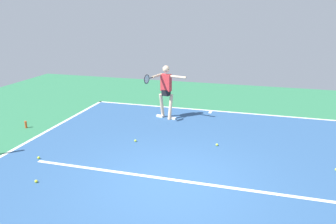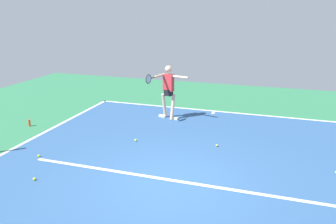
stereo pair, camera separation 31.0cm
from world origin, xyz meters
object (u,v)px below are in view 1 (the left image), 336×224
(tennis_player, at_px, (166,88))
(tennis_ball_near_service_line, at_px, (336,170))
(tennis_ball_by_baseline, at_px, (217,145))
(water_bottle, at_px, (26,125))
(tennis_ball_by_sideline, at_px, (135,141))
(tennis_ball_near_player, at_px, (36,181))
(tennis_ball_centre_court, at_px, (39,158))

(tennis_player, distance_m, tennis_ball_near_service_line, 5.63)
(tennis_ball_by_baseline, bearing_deg, tennis_ball_near_service_line, 165.82)
(water_bottle, bearing_deg, tennis_ball_by_baseline, -178.06)
(tennis_ball_by_baseline, height_order, tennis_ball_by_sideline, same)
(tennis_ball_near_player, height_order, water_bottle, water_bottle)
(tennis_ball_near_service_line, distance_m, tennis_ball_by_baseline, 2.94)
(tennis_player, height_order, tennis_ball_near_service_line, tennis_player)
(tennis_player, bearing_deg, tennis_ball_centre_court, 74.98)
(tennis_player, relative_size, tennis_ball_by_sideline, 27.51)
(tennis_ball_by_baseline, distance_m, water_bottle, 5.96)
(tennis_ball_near_service_line, xyz_separation_m, tennis_ball_by_baseline, (2.85, -0.72, 0.00))
(tennis_ball_by_baseline, relative_size, water_bottle, 0.30)
(tennis_ball_by_sideline, distance_m, water_bottle, 3.72)
(tennis_ball_by_baseline, height_order, tennis_ball_centre_court, same)
(tennis_ball_centre_court, distance_m, tennis_ball_by_sideline, 2.56)
(tennis_ball_near_service_line, xyz_separation_m, tennis_ball_by_sideline, (5.10, -0.39, 0.00))
(tennis_ball_centre_court, bearing_deg, tennis_player, -118.19)
(tennis_ball_centre_court, bearing_deg, tennis_ball_by_baseline, -153.62)
(tennis_player, xyz_separation_m, tennis_ball_near_player, (1.43, 5.01, -1.02))
(tennis_ball_centre_court, bearing_deg, tennis_ball_near_player, 124.02)
(tennis_ball_centre_court, xyz_separation_m, tennis_ball_by_sideline, (-1.90, -1.72, 0.00))
(tennis_ball_by_sideline, bearing_deg, tennis_ball_by_baseline, -171.52)
(tennis_ball_by_baseline, height_order, tennis_ball_near_player, same)
(tennis_ball_near_service_line, relative_size, tennis_ball_by_baseline, 1.00)
(tennis_player, height_order, water_bottle, tennis_player)
(tennis_ball_near_player, relative_size, tennis_ball_centre_court, 1.00)
(tennis_ball_near_player, height_order, tennis_ball_centre_court, same)
(tennis_ball_near_service_line, bearing_deg, tennis_ball_by_baseline, -14.18)
(tennis_ball_near_player, distance_m, tennis_ball_by_sideline, 3.01)
(tennis_player, height_order, tennis_ball_by_sideline, tennis_player)
(tennis_ball_near_player, xyz_separation_m, tennis_ball_centre_court, (0.70, -1.04, 0.00))
(tennis_ball_near_player, relative_size, tennis_ball_by_sideline, 1.00)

